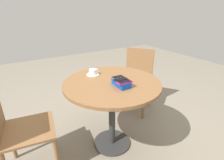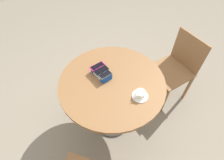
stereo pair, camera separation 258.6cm
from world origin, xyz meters
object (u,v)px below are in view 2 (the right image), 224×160
object	(u,v)px
phone_box	(101,73)
chair_far_side	(175,68)
phone_gray	(105,75)
coffee_cup	(140,94)
round_table	(112,90)
phone_black	(101,70)
saucer	(140,96)
phone_magenta	(97,66)

from	to	relation	value
phone_box	chair_far_side	bearing A→B (deg)	74.20
phone_box	phone_gray	distance (m)	0.07
phone_gray	chair_far_side	size ratio (longest dim) A/B	0.14
coffee_cup	phone_gray	bearing A→B (deg)	-162.53
coffee_cup	chair_far_side	xyz separation A→B (m)	(-0.14, 0.79, -0.34)
round_table	chair_far_side	distance (m)	0.89
phone_black	coffee_cup	xyz separation A→B (m)	(0.39, 0.10, -0.03)
round_table	phone_box	xyz separation A→B (m)	(-0.12, -0.02, 0.15)
saucer	chair_far_side	world-z (taller)	chair_far_side
round_table	phone_black	xyz separation A→B (m)	(-0.12, -0.02, 0.19)
phone_magenta	phone_box	bearing A→B (deg)	-5.03
phone_gray	coffee_cup	xyz separation A→B (m)	(0.33, 0.10, -0.03)
phone_magenta	saucer	bearing A→B (deg)	11.92
phone_black	saucer	distance (m)	0.41
round_table	phone_black	bearing A→B (deg)	-169.66
round_table	phone_box	world-z (taller)	phone_box
phone_gray	chair_far_side	world-z (taller)	chair_far_side
phone_box	coffee_cup	distance (m)	0.40
phone_black	saucer	bearing A→B (deg)	14.07
phone_magenta	phone_gray	size ratio (longest dim) A/B	1.16
phone_box	saucer	world-z (taller)	phone_box
round_table	phone_box	size ratio (longest dim) A/B	4.86
phone_box	phone_magenta	world-z (taller)	phone_magenta
phone_black	phone_box	bearing A→B (deg)	-91.02
phone_box	phone_magenta	size ratio (longest dim) A/B	1.42
round_table	phone_box	bearing A→B (deg)	-168.39
phone_box	phone_black	distance (m)	0.04
round_table	chair_far_side	xyz separation A→B (m)	(0.13, 0.86, -0.18)
phone_gray	round_table	bearing A→B (deg)	27.80
round_table	coffee_cup	distance (m)	0.32
chair_far_side	phone_gray	bearing A→B (deg)	-101.77
phone_box	saucer	bearing A→B (deg)	14.45
saucer	coffee_cup	size ratio (longest dim) A/B	1.20
phone_box	chair_far_side	distance (m)	0.98
round_table	saucer	bearing A→B (deg)	15.71
phone_gray	chair_far_side	distance (m)	0.98
phone_magenta	chair_far_side	xyz separation A→B (m)	(0.31, 0.88, -0.37)
round_table	phone_magenta	size ratio (longest dim) A/B	6.90
phone_magenta	phone_gray	distance (m)	0.13
phone_gray	saucer	xyz separation A→B (m)	(0.33, 0.11, -0.06)
round_table	saucer	distance (m)	0.31
phone_box	phone_magenta	distance (m)	0.07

